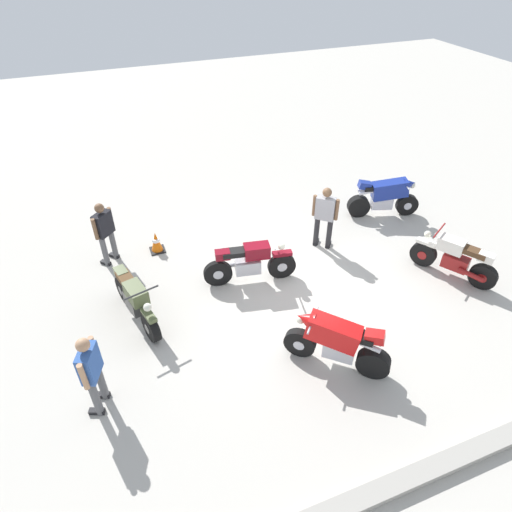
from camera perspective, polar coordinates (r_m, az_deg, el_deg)
The scene contains 11 objects.
ground_plane at distance 10.02m, azimuth 4.79°, elevation -3.70°, with size 40.00×40.00×0.00m, color #B7B2A8.
curb_edge at distance 7.67m, azimuth 20.94°, elevation -24.60°, with size 14.00×0.30×0.15m, color #9C978F.
motorcycle_maroon_cruiser at distance 9.77m, azimuth -0.84°, elevation -0.83°, with size 2.08×0.79×1.09m.
motorcycle_blue_sportbike at distance 12.57m, azimuth 16.30°, elevation 7.43°, with size 1.91×0.90×1.14m.
motorcycle_olive_vintage at distance 9.22m, azimuth -15.29°, elevation -5.51°, with size 0.78×1.93×1.07m.
motorcycle_red_sportbike at distance 8.12m, azimuth 10.39°, elevation -10.78°, with size 1.58×1.44×1.14m.
motorcycle_cream_vintage at distance 10.90m, azimuth 24.26°, elevation -0.31°, with size 1.14×1.76×1.07m.
person_in_blue_shirt at distance 7.64m, azimuth -20.46°, elevation -13.65°, with size 0.44×0.62×1.61m.
person_in_gray_shirt at distance 10.78m, azimuth 8.87°, elevation 5.33°, with size 0.55×0.53×1.64m.
person_in_black_shirt at distance 10.71m, azimuth -18.94°, elevation 3.16°, with size 0.54×0.53×1.59m.
traffic_cone at distance 11.12m, azimuth -12.75°, elevation 1.78°, with size 0.36×0.36×0.53m.
Camera 1 is at (3.49, 6.72, 6.56)m, focal length 31.01 mm.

